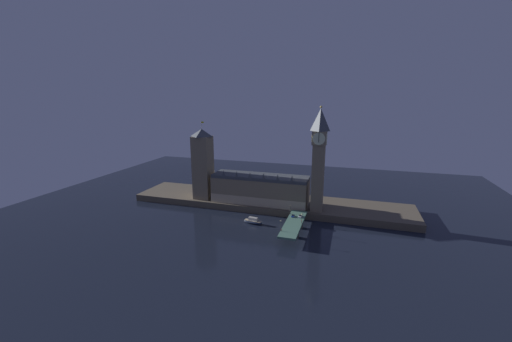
{
  "coord_description": "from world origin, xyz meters",
  "views": [
    {
      "loc": [
        60.75,
        -192.48,
        86.07
      ],
      "look_at": [
        -4.92,
        20.0,
        32.69
      ],
      "focal_mm": 22.0,
      "sensor_mm": 36.0,
      "label": 1
    }
  ],
  "objects_px": {
    "pedestrian_near_rail": "(281,230)",
    "car_northbound_lead": "(293,216)",
    "victoria_tower": "(203,164)",
    "car_southbound_trail": "(300,216)",
    "street_lamp_far": "(290,208)",
    "boat_upstream": "(253,221)",
    "pedestrian_mid_walk": "(302,221)",
    "street_lamp_mid": "(302,217)",
    "street_lamp_near": "(281,224)",
    "clock_tower": "(319,157)"
  },
  "relations": [
    {
      "from": "pedestrian_near_rail",
      "to": "car_northbound_lead",
      "type": "bearing_deg",
      "value": 84.53
    },
    {
      "from": "victoria_tower",
      "to": "car_southbound_trail",
      "type": "xyz_separation_m",
      "value": [
        82.49,
        -22.1,
        -26.26
      ]
    },
    {
      "from": "street_lamp_far",
      "to": "boat_upstream",
      "type": "xyz_separation_m",
      "value": [
        -24.01,
        -9.5,
        -8.81
      ]
    },
    {
      "from": "car_northbound_lead",
      "to": "car_southbound_trail",
      "type": "height_order",
      "value": "car_northbound_lead"
    },
    {
      "from": "car_northbound_lead",
      "to": "pedestrian_near_rail",
      "type": "xyz_separation_m",
      "value": [
        -2.4,
        -25.06,
        0.21
      ]
    },
    {
      "from": "pedestrian_mid_walk",
      "to": "street_lamp_mid",
      "type": "distance_m",
      "value": 3.91
    },
    {
      "from": "street_lamp_near",
      "to": "victoria_tower",
      "type": "bearing_deg",
      "value": 147.38
    },
    {
      "from": "street_lamp_near",
      "to": "pedestrian_mid_walk",
      "type": "bearing_deg",
      "value": 59.04
    },
    {
      "from": "street_lamp_near",
      "to": "street_lamp_far",
      "type": "relative_size",
      "value": 1.08
    },
    {
      "from": "street_lamp_mid",
      "to": "car_northbound_lead",
      "type": "bearing_deg",
      "value": 126.68
    },
    {
      "from": "car_northbound_lead",
      "to": "street_lamp_far",
      "type": "height_order",
      "value": "street_lamp_far"
    },
    {
      "from": "clock_tower",
      "to": "street_lamp_mid",
      "type": "height_order",
      "value": "clock_tower"
    },
    {
      "from": "street_lamp_near",
      "to": "street_lamp_far",
      "type": "height_order",
      "value": "street_lamp_near"
    },
    {
      "from": "clock_tower",
      "to": "car_southbound_trail",
      "type": "xyz_separation_m",
      "value": [
        -8.52,
        -19.49,
        -37.64
      ]
    },
    {
      "from": "victoria_tower",
      "to": "street_lamp_mid",
      "type": "distance_m",
      "value": 94.27
    },
    {
      "from": "street_lamp_mid",
      "to": "boat_upstream",
      "type": "relative_size",
      "value": 0.48
    },
    {
      "from": "car_southbound_trail",
      "to": "street_lamp_mid",
      "type": "relative_size",
      "value": 0.65
    },
    {
      "from": "pedestrian_near_rail",
      "to": "street_lamp_near",
      "type": "distance_m",
      "value": 3.6
    },
    {
      "from": "car_southbound_trail",
      "to": "street_lamp_far",
      "type": "relative_size",
      "value": 0.69
    },
    {
      "from": "car_southbound_trail",
      "to": "pedestrian_near_rail",
      "type": "height_order",
      "value": "pedestrian_near_rail"
    },
    {
      "from": "car_northbound_lead",
      "to": "street_lamp_mid",
      "type": "xyz_separation_m",
      "value": [
        7.59,
        -10.19,
        3.67
      ]
    },
    {
      "from": "street_lamp_near",
      "to": "boat_upstream",
      "type": "bearing_deg",
      "value": 140.28
    },
    {
      "from": "pedestrian_near_rail",
      "to": "victoria_tower",
      "type": "bearing_deg",
      "value": 147.44
    },
    {
      "from": "street_lamp_mid",
      "to": "street_lamp_far",
      "type": "distance_m",
      "value": 18.02
    },
    {
      "from": "car_northbound_lead",
      "to": "street_lamp_near",
      "type": "bearing_deg",
      "value": -96.41
    },
    {
      "from": "street_lamp_near",
      "to": "street_lamp_mid",
      "type": "relative_size",
      "value": 1.03
    },
    {
      "from": "street_lamp_mid",
      "to": "boat_upstream",
      "type": "bearing_deg",
      "value": 171.37
    },
    {
      "from": "pedestrian_mid_walk",
      "to": "street_lamp_far",
      "type": "distance_m",
      "value": 16.53
    },
    {
      "from": "car_northbound_lead",
      "to": "car_southbound_trail",
      "type": "xyz_separation_m",
      "value": [
        4.79,
        0.92,
        -0.02
      ]
    },
    {
      "from": "street_lamp_near",
      "to": "street_lamp_far",
      "type": "bearing_deg",
      "value": 90.0
    },
    {
      "from": "clock_tower",
      "to": "car_northbound_lead",
      "type": "xyz_separation_m",
      "value": [
        -13.32,
        -20.42,
        -37.62
      ]
    },
    {
      "from": "pedestrian_near_rail",
      "to": "street_lamp_near",
      "type": "bearing_deg",
      "value": 160.11
    },
    {
      "from": "pedestrian_near_rail",
      "to": "street_lamp_far",
      "type": "xyz_separation_m",
      "value": [
        -0.4,
        29.58,
        3.23
      ]
    },
    {
      "from": "car_northbound_lead",
      "to": "boat_upstream",
      "type": "bearing_deg",
      "value": -169.49
    },
    {
      "from": "street_lamp_near",
      "to": "street_lamp_mid",
      "type": "xyz_separation_m",
      "value": [
        10.39,
        14.72,
        -0.11
      ]
    },
    {
      "from": "pedestrian_near_rail",
      "to": "pedestrian_mid_walk",
      "type": "relative_size",
      "value": 0.92
    },
    {
      "from": "clock_tower",
      "to": "street_lamp_near",
      "type": "relative_size",
      "value": 10.55
    },
    {
      "from": "street_lamp_far",
      "to": "street_lamp_near",
      "type": "bearing_deg",
      "value": -90.0
    },
    {
      "from": "street_lamp_far",
      "to": "boat_upstream",
      "type": "bearing_deg",
      "value": -158.41
    },
    {
      "from": "victoria_tower",
      "to": "pedestrian_near_rail",
      "type": "distance_m",
      "value": 93.05
    },
    {
      "from": "street_lamp_far",
      "to": "pedestrian_mid_walk",
      "type": "bearing_deg",
      "value": -52.0
    },
    {
      "from": "boat_upstream",
      "to": "street_lamp_far",
      "type": "bearing_deg",
      "value": 21.59
    },
    {
      "from": "victoria_tower",
      "to": "boat_upstream",
      "type": "distance_m",
      "value": 66.13
    },
    {
      "from": "pedestrian_mid_walk",
      "to": "boat_upstream",
      "type": "distance_m",
      "value": 34.62
    },
    {
      "from": "street_lamp_mid",
      "to": "street_lamp_far",
      "type": "relative_size",
      "value": 1.06
    },
    {
      "from": "victoria_tower",
      "to": "pedestrian_near_rail",
      "type": "relative_size",
      "value": 38.79
    },
    {
      "from": "car_southbound_trail",
      "to": "boat_upstream",
      "type": "xyz_separation_m",
      "value": [
        -31.6,
        -5.9,
        -5.35
      ]
    },
    {
      "from": "clock_tower",
      "to": "street_lamp_near",
      "type": "xyz_separation_m",
      "value": [
        -16.11,
        -45.33,
        -33.84
      ]
    },
    {
      "from": "pedestrian_mid_walk",
      "to": "street_lamp_far",
      "type": "bearing_deg",
      "value": 128.0
    },
    {
      "from": "victoria_tower",
      "to": "pedestrian_near_rail",
      "type": "xyz_separation_m",
      "value": [
        75.29,
        -48.08,
        -26.04
      ]
    }
  ]
}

